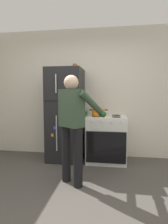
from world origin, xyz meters
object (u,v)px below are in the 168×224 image
at_px(stove_range, 106,139).
at_px(refrigerator, 66,115).
at_px(person_cook, 74,119).
at_px(red_pot, 98,112).
at_px(coffee_mug, 75,66).

bearing_deg(stove_range, refrigerator, 179.30).
height_order(person_cook, red_pot, person_cook).
distance_m(person_cook, coffee_mug, 1.42).
bearing_deg(stove_range, coffee_mug, 174.65).
xyz_separation_m(refrigerator, coffee_mug, (0.18, 0.05, 0.97)).
bearing_deg(person_cook, coffee_mug, 100.62).
xyz_separation_m(refrigerator, person_cook, (0.38, -1.01, 0.04)).
distance_m(refrigerator, person_cook, 1.08).
bearing_deg(stove_range, person_cook, -114.00).
bearing_deg(stove_range, red_pot, -166.08).
relative_size(red_pot, coffee_mug, 3.17).
height_order(refrigerator, coffee_mug, coffee_mug).
xyz_separation_m(refrigerator, stove_range, (0.83, -0.01, -0.47)).
bearing_deg(red_pot, coffee_mug, 168.34).
xyz_separation_m(stove_range, red_pot, (-0.16, -0.04, 0.53)).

